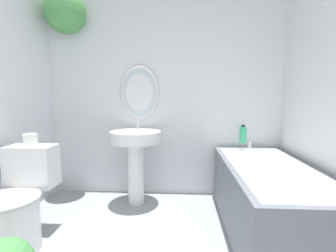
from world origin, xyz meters
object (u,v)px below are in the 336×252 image
(shampoo_bottle, at_px, (243,134))
(pedestal_sink, at_px, (136,150))
(toilet_paper_roll, at_px, (30,140))
(toilet, at_px, (16,207))
(bathtub, at_px, (270,199))

(shampoo_bottle, bearing_deg, pedestal_sink, -173.40)
(toilet_paper_roll, bearing_deg, toilet, -90.00)
(bathtub, bearing_deg, toilet, -171.85)
(toilet_paper_roll, bearing_deg, pedestal_sink, 36.52)
(toilet, distance_m, pedestal_sink, 1.14)
(toilet, distance_m, bathtub, 2.02)
(pedestal_sink, height_order, toilet_paper_roll, pedestal_sink)
(shampoo_bottle, xyz_separation_m, toilet_paper_roll, (-1.92, -0.70, 0.05))
(toilet, bearing_deg, pedestal_sink, 45.93)
(pedestal_sink, relative_size, bathtub, 0.58)
(toilet, distance_m, toilet_paper_roll, 0.53)
(toilet, distance_m, shampoo_bottle, 2.17)
(toilet, bearing_deg, bathtub, 8.15)
(shampoo_bottle, height_order, toilet_paper_roll, shampoo_bottle)
(bathtub, distance_m, toilet_paper_roll, 2.06)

